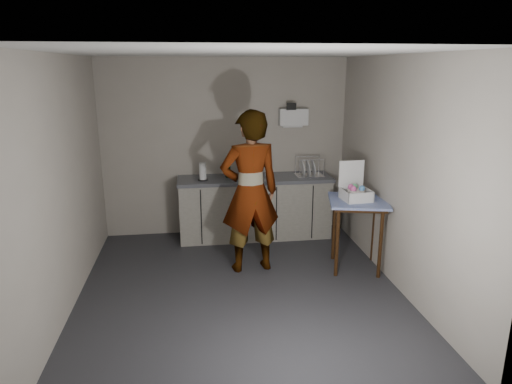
{
  "coord_description": "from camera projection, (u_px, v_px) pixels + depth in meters",
  "views": [
    {
      "loc": [
        -0.48,
        -4.69,
        2.47
      ],
      "look_at": [
        0.24,
        0.45,
        1.04
      ],
      "focal_mm": 32.0,
      "sensor_mm": 36.0,
      "label": 1
    }
  ],
  "objects": [
    {
      "name": "ground",
      "position": [
        241.0,
        291.0,
        5.2
      ],
      "size": [
        4.0,
        4.0,
        0.0
      ],
      "primitive_type": "plane",
      "color": "#2B2B30",
      "rests_on": "ground"
    },
    {
      "name": "wall_back",
      "position": [
        226.0,
        148.0,
        6.75
      ],
      "size": [
        3.6,
        0.02,
        2.6
      ],
      "primitive_type": "cube",
      "color": "#B0A699",
      "rests_on": "ground"
    },
    {
      "name": "wall_right",
      "position": [
        399.0,
        175.0,
        5.09
      ],
      "size": [
        0.02,
        4.0,
        2.6
      ],
      "primitive_type": "cube",
      "color": "#B0A699",
      "rests_on": "ground"
    },
    {
      "name": "wall_left",
      "position": [
        64.0,
        186.0,
        4.61
      ],
      "size": [
        0.02,
        4.0,
        2.6
      ],
      "primitive_type": "cube",
      "color": "#B0A699",
      "rests_on": "ground"
    },
    {
      "name": "ceiling",
      "position": [
        238.0,
        53.0,
        4.51
      ],
      "size": [
        3.6,
        4.0,
        0.01
      ],
      "primitive_type": "cube",
      "color": "white",
      "rests_on": "wall_back"
    },
    {
      "name": "kitchen_counter",
      "position": [
        255.0,
        209.0,
        6.76
      ],
      "size": [
        2.24,
        0.62,
        0.91
      ],
      "color": "black",
      "rests_on": "ground"
    },
    {
      "name": "wall_shelf",
      "position": [
        293.0,
        117.0,
        6.7
      ],
      "size": [
        0.42,
        0.18,
        0.37
      ],
      "color": "white",
      "rests_on": "ground"
    },
    {
      "name": "side_table",
      "position": [
        358.0,
        209.0,
        5.59
      ],
      "size": [
        0.83,
        0.83,
        0.9
      ],
      "rotation": [
        0.0,
        0.0,
        -0.23
      ],
      "color": "#3B220D",
      "rests_on": "ground"
    },
    {
      "name": "standing_man",
      "position": [
        250.0,
        192.0,
        5.51
      ],
      "size": [
        0.79,
        0.58,
        2.0
      ],
      "primitive_type": "imported",
      "rotation": [
        0.0,
        0.0,
        3.29
      ],
      "color": "#B2A593",
      "rests_on": "ground"
    },
    {
      "name": "soap_bottle",
      "position": [
        250.0,
        170.0,
        6.48
      ],
      "size": [
        0.1,
        0.1,
        0.26
      ],
      "primitive_type": "imported",
      "rotation": [
        0.0,
        0.0,
        0.01
      ],
      "color": "black",
      "rests_on": "kitchen_counter"
    },
    {
      "name": "soda_can",
      "position": [
        248.0,
        173.0,
        6.59
      ],
      "size": [
        0.07,
        0.07,
        0.14
      ],
      "primitive_type": "cylinder",
      "color": "red",
      "rests_on": "kitchen_counter"
    },
    {
      "name": "dark_bottle",
      "position": [
        228.0,
        168.0,
        6.6
      ],
      "size": [
        0.08,
        0.08,
        0.26
      ],
      "primitive_type": "cylinder",
      "color": "black",
      "rests_on": "kitchen_counter"
    },
    {
      "name": "paper_towel",
      "position": [
        203.0,
        172.0,
        6.43
      ],
      "size": [
        0.14,
        0.14,
        0.25
      ],
      "color": "black",
      "rests_on": "kitchen_counter"
    },
    {
      "name": "dish_rack",
      "position": [
        309.0,
        172.0,
        6.68
      ],
      "size": [
        0.4,
        0.3,
        0.28
      ],
      "color": "white",
      "rests_on": "kitchen_counter"
    },
    {
      "name": "bakery_box",
      "position": [
        355.0,
        191.0,
        5.54
      ],
      "size": [
        0.35,
        0.36,
        0.46
      ],
      "rotation": [
        0.0,
        0.0,
        0.07
      ],
      "color": "white",
      "rests_on": "side_table"
    }
  ]
}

